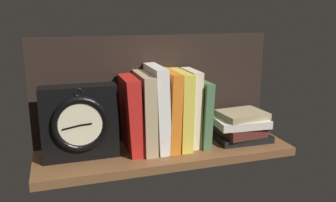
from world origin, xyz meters
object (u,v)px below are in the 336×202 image
framed_clock (80,123)px  book_stack_side (241,127)px  book_white_catcher (157,108)px  book_yellow_seinlanguage (180,109)px  book_cream_twain (191,108)px  book_tan_shortstories (145,112)px  book_green_romantic (200,112)px  book_orange_pandolfini (169,109)px  book_red_requiem (131,115)px

framed_clock → book_stack_side: (51.10, -0.82, -6.06)cm
book_white_catcher → book_yellow_seinlanguage: book_white_catcher is taller
book_cream_twain → framed_clock: bearing=-177.5°
book_tan_shortstories → book_white_catcher: 4.07cm
book_white_catcher → book_green_romantic: size_ratio=1.25×
book_cream_twain → book_stack_side: bearing=-7.8°
book_stack_side → book_orange_pandolfini: bearing=174.6°
book_red_requiem → book_tan_shortstories: 4.17cm
book_red_requiem → book_stack_side: bearing=-3.7°
book_stack_side → book_white_catcher: bearing=175.3°
book_white_catcher → framed_clock: 23.44cm
book_red_requiem → framed_clock: 15.30cm
book_green_romantic → book_tan_shortstories: bearing=180.0°
book_white_catcher → book_orange_pandolfini: size_ratio=1.07×
book_yellow_seinlanguage → book_green_romantic: size_ratio=1.16×
book_orange_pandolfini → framed_clock: bearing=-176.9°
book_red_requiem → book_tan_shortstories: book_tan_shortstories is taller
book_red_requiem → framed_clock: size_ratio=1.07×
book_green_romantic → book_stack_side: book_green_romantic is taller
book_orange_pandolfini → framed_clock: (-27.01, -1.47, -1.21)cm
book_white_catcher → book_green_romantic: bearing=0.0°
book_red_requiem → book_tan_shortstories: size_ratio=0.97×
book_red_requiem → book_green_romantic: book_red_requiem is taller
book_red_requiem → book_green_romantic: bearing=0.0°
book_red_requiem → book_green_romantic: (22.23, 0.00, -1.13)cm
book_stack_side → framed_clock: bearing=179.1°
book_yellow_seinlanguage → book_cream_twain: (3.62, 0.00, 0.11)cm
book_white_catcher → book_yellow_seinlanguage: (7.37, 0.00, -0.98)cm
book_tan_shortstories → book_yellow_seinlanguage: bearing=0.0°
book_tan_shortstories → book_stack_side: book_tan_shortstories is taller
book_orange_pandolfini → book_cream_twain: size_ratio=1.00×
book_yellow_seinlanguage → book_stack_side: size_ratio=1.28×
framed_clock → book_white_catcher: bearing=3.6°
book_red_requiem → book_cream_twain: book_cream_twain is taller
book_orange_pandolfini → book_yellow_seinlanguage: bearing=0.0°
book_white_catcher → book_tan_shortstories: bearing=180.0°
book_cream_twain → book_yellow_seinlanguage: bearing=-180.0°
book_white_catcher → book_orange_pandolfini: book_white_catcher is taller
book_red_requiem → book_green_romantic: 22.26cm
book_red_requiem → book_white_catcher: (8.09, 0.00, 1.44)cm
book_cream_twain → book_orange_pandolfini: bearing=-180.0°
book_tan_shortstories → framed_clock: size_ratio=1.10×
framed_clock → book_orange_pandolfini: bearing=3.1°
book_tan_shortstories → book_orange_pandolfini: size_ratio=0.98×
book_yellow_seinlanguage → book_orange_pandolfini: bearing=180.0°
book_red_requiem → book_orange_pandolfini: (11.80, 0.00, 0.59)cm
book_cream_twain → book_tan_shortstories: bearing=-180.0°
book_green_romantic → book_stack_side: size_ratio=1.11×
book_yellow_seinlanguage → book_stack_side: (20.43, -2.29, -7.14)cm
book_red_requiem → book_white_catcher: book_white_catcher is taller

